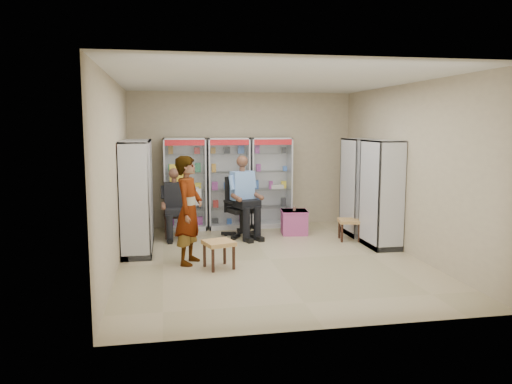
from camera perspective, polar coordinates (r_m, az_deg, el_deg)
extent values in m
plane|color=tan|center=(8.61, 1.56, -7.68)|extent=(6.00, 6.00, 0.00)
cube|color=#BBAC8B|center=(11.28, -1.59, 3.71)|extent=(5.00, 0.02, 3.00)
cube|color=#BBAC8B|center=(5.46, 8.16, -0.60)|extent=(5.00, 0.02, 3.00)
cube|color=#BBAC8B|center=(8.19, -15.79, 1.93)|extent=(0.02, 6.00, 3.00)
cube|color=#BBAC8B|center=(9.19, 17.05, 2.48)|extent=(0.02, 6.00, 3.00)
cube|color=silver|center=(8.33, 1.63, 12.64)|extent=(5.00, 6.00, 0.02)
cube|color=#ABADB3|center=(10.93, -8.11, 0.88)|extent=(0.90, 0.50, 2.00)
cube|color=#B6B8BD|center=(11.01, -3.16, 0.99)|extent=(0.90, 0.50, 2.00)
cube|color=silver|center=(11.17, 1.68, 1.10)|extent=(0.90, 0.50, 2.00)
cube|color=silver|center=(10.57, 11.65, 0.57)|extent=(0.90, 0.50, 2.00)
cube|color=silver|center=(9.57, 14.12, -0.24)|extent=(0.90, 0.50, 2.00)
cube|color=#B9BAC1|center=(10.01, -13.21, 0.13)|extent=(0.90, 0.50, 2.00)
cube|color=#BABBC2|center=(8.92, -13.54, -0.78)|extent=(0.90, 0.50, 2.00)
cube|color=black|center=(10.28, -9.27, -2.56)|extent=(0.42, 0.42, 0.94)
cube|color=black|center=(10.22, -1.67, -1.70)|extent=(0.85, 0.85, 1.23)
cube|color=#A14069|center=(10.52, 4.39, -3.46)|extent=(0.58, 0.56, 0.50)
cylinder|color=#592807|center=(10.44, 4.40, -1.88)|extent=(0.07, 0.07, 0.10)
cube|color=#A08343|center=(10.10, 10.60, -4.27)|extent=(0.49, 0.49, 0.42)
cube|color=#A27844|center=(8.06, -4.26, -7.13)|extent=(0.55, 0.55, 0.44)
imported|color=gray|center=(8.24, -7.68, -2.08)|extent=(0.64, 0.76, 1.78)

